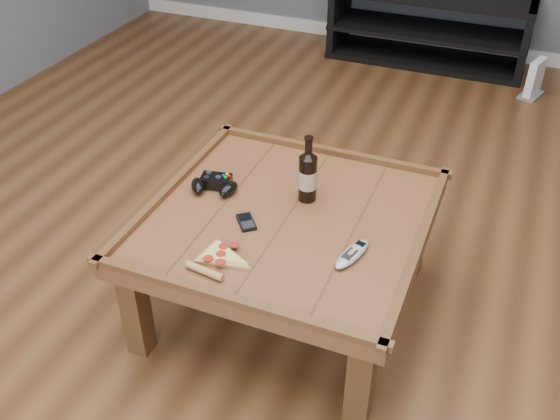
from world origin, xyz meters
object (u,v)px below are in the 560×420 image
at_px(coffee_table, 287,229).
at_px(smartphone, 246,222).
at_px(media_console, 428,28).
at_px(pizza_slice, 219,258).
at_px(game_controller, 214,184).
at_px(remote_control, 352,254).
at_px(beer_bottle, 308,175).
at_px(game_console, 535,80).

distance_m(coffee_table, smartphone, 0.17).
bearing_deg(media_console, pizza_slice, -92.25).
bearing_deg(smartphone, game_controller, 104.68).
height_order(coffee_table, remote_control, remote_control).
height_order(media_console, pizza_slice, media_console).
bearing_deg(remote_control, game_controller, 178.40).
xyz_separation_m(pizza_slice, smartphone, (-0.00, 0.22, -0.00)).
relative_size(beer_bottle, remote_control, 1.36).
distance_m(smartphone, game_console, 2.70).
bearing_deg(smartphone, game_console, 31.35).
bearing_deg(coffee_table, remote_control, -25.26).
bearing_deg(game_console, remote_control, -82.83).
bearing_deg(pizza_slice, beer_bottle, 79.85).
bearing_deg(pizza_slice, game_console, 80.03).
xyz_separation_m(media_console, pizza_slice, (-0.12, -3.07, 0.21)).
bearing_deg(beer_bottle, pizza_slice, -108.30).
bearing_deg(media_console, beer_bottle, -89.38).
distance_m(media_console, remote_control, 2.91).
height_order(game_controller, smartphone, game_controller).
bearing_deg(smartphone, media_console, 48.52).
bearing_deg(coffee_table, game_controller, 171.07).
distance_m(media_console, beer_bottle, 2.64).
xyz_separation_m(coffee_table, remote_control, (0.29, -0.14, 0.07)).
bearing_deg(remote_control, media_console, 111.04).
relative_size(coffee_table, game_console, 4.11).
distance_m(coffee_table, pizza_slice, 0.35).
distance_m(coffee_table, beer_bottle, 0.21).
relative_size(beer_bottle, game_console, 1.07).
bearing_deg(smartphone, pizza_slice, -129.02).
distance_m(game_controller, smartphone, 0.25).
distance_m(media_console, smartphone, 2.86).
height_order(media_console, remote_control, media_console).
xyz_separation_m(smartphone, remote_control, (0.41, -0.04, 0.01)).
xyz_separation_m(smartphone, game_console, (0.90, 2.52, -0.34)).
distance_m(coffee_table, remote_control, 0.33).
bearing_deg(beer_bottle, remote_control, -45.87).
bearing_deg(game_controller, smartphone, -47.54).
bearing_deg(game_console, beer_bottle, -90.08).
bearing_deg(beer_bottle, game_controller, -167.19).
bearing_deg(game_console, game_controller, -96.90).
xyz_separation_m(pizza_slice, game_console, (0.90, 2.74, -0.34)).
xyz_separation_m(pizza_slice, remote_control, (0.41, 0.18, 0.00)).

